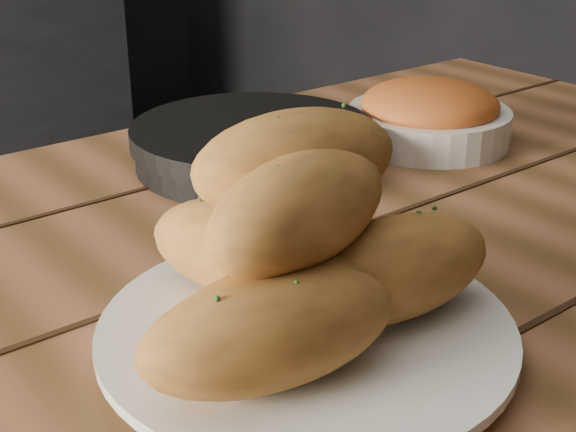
# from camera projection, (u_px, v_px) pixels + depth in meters

# --- Properties ---
(plate) EXTENTS (0.28, 0.28, 0.02)m
(plate) POSITION_uv_depth(u_px,v_px,m) (306.00, 333.00, 0.54)
(plate) COLOR white
(plate) RESTS_ON table
(bread_rolls) EXTENTS (0.28, 0.23, 0.14)m
(bread_rolls) POSITION_uv_depth(u_px,v_px,m) (297.00, 256.00, 0.51)
(bread_rolls) COLOR #C77F37
(bread_rolls) RESTS_ON plate
(skillet) EXTENTS (0.40, 0.26, 0.05)m
(skillet) POSITION_uv_depth(u_px,v_px,m) (255.00, 143.00, 0.86)
(skillet) COLOR black
(skillet) RESTS_ON table
(bowl) EXTENTS (0.19, 0.19, 0.07)m
(bowl) POSITION_uv_depth(u_px,v_px,m) (429.00, 115.00, 0.93)
(bowl) COLOR white
(bowl) RESTS_ON table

